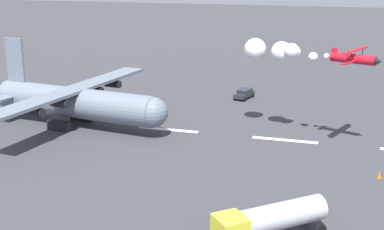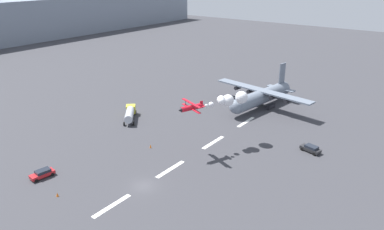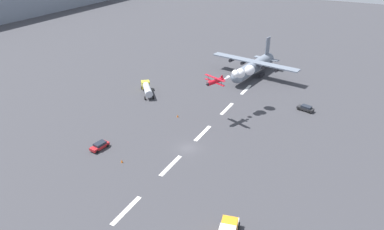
% 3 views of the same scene
% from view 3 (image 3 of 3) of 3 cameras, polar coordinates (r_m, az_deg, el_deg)
% --- Properties ---
extents(ground_plane, '(440.00, 440.00, 0.00)m').
position_cam_3_polar(ground_plane, '(79.81, -0.67, -5.38)').
color(ground_plane, '#38383D').
rests_on(ground_plane, ground).
extents(runway_stripe_2, '(8.00, 0.90, 0.01)m').
position_cam_3_polar(runway_stripe_2, '(64.90, -10.59, -14.91)').
color(runway_stripe_2, white).
rests_on(runway_stripe_2, ground).
extents(runway_stripe_3, '(8.00, 0.90, 0.01)m').
position_cam_3_polar(runway_stripe_3, '(74.40, -3.47, -8.16)').
color(runway_stripe_3, white).
rests_on(runway_stripe_3, ground).
extents(runway_stripe_4, '(8.00, 0.90, 0.01)m').
position_cam_3_polar(runway_stripe_4, '(85.53, 1.74, -2.96)').
color(runway_stripe_4, white).
rests_on(runway_stripe_4, ground).
extents(runway_stripe_5, '(8.00, 0.90, 0.01)m').
position_cam_3_polar(runway_stripe_5, '(97.74, 5.67, 1.01)').
color(runway_stripe_5, white).
rests_on(runway_stripe_5, ground).
extents(runway_stripe_6, '(8.00, 0.90, 0.01)m').
position_cam_3_polar(runway_stripe_6, '(110.67, 8.72, 4.08)').
color(runway_stripe_6, white).
rests_on(runway_stripe_6, ground).
extents(cargo_transport_plane, '(25.10, 30.85, 11.22)m').
position_cam_3_polar(cargo_transport_plane, '(119.96, 9.74, 7.60)').
color(cargo_transport_plane, slate).
rests_on(cargo_transport_plane, ground).
extents(stunt_biplane_red, '(16.56, 9.32, 2.77)m').
position_cam_3_polar(stunt_biplane_red, '(93.58, 7.67, 6.69)').
color(stunt_biplane_red, red).
extents(fuel_tanker_truck, '(8.65, 8.12, 2.90)m').
position_cam_3_polar(fuel_tanker_truck, '(106.66, -7.28, 4.28)').
color(fuel_tanker_truck, yellow).
rests_on(fuel_tanker_truck, ground).
extents(followme_car_yellow, '(2.82, 4.67, 1.52)m').
position_cam_3_polar(followme_car_yellow, '(100.72, 17.91, 1.08)').
color(followme_car_yellow, '#262628').
rests_on(followme_car_yellow, ground).
extents(airport_staff_sedan, '(4.63, 2.47, 1.52)m').
position_cam_3_polar(airport_staff_sedan, '(81.89, -14.71, -4.80)').
color(airport_staff_sedan, '#B21E23').
rests_on(airport_staff_sedan, ground).
extents(traffic_cone_near, '(0.44, 0.44, 0.75)m').
position_cam_3_polar(traffic_cone_near, '(76.40, -11.28, -7.32)').
color(traffic_cone_near, orange).
rests_on(traffic_cone_near, ground).
extents(traffic_cone_far, '(0.44, 0.44, 0.75)m').
position_cam_3_polar(traffic_cone_far, '(92.78, -2.33, -0.13)').
color(traffic_cone_far, orange).
rests_on(traffic_cone_far, ground).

